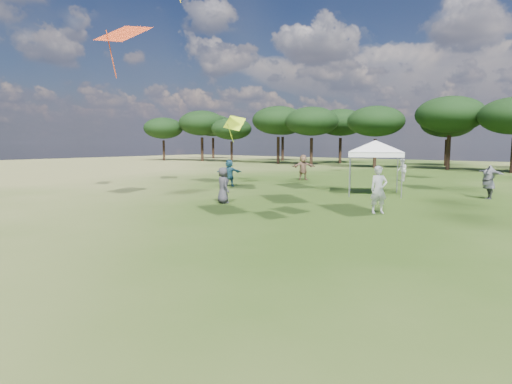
# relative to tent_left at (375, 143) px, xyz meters

# --- Properties ---
(tent_left) EXTENTS (4.97, 4.97, 3.17)m
(tent_left) POSITION_rel_tent_left_xyz_m (0.00, 0.00, 0.00)
(tent_left) COLOR gray
(tent_left) RESTS_ON ground
(festival_crowd) EXTENTS (29.73, 22.10, 1.93)m
(festival_crowd) POSITION_rel_tent_left_xyz_m (5.42, 2.78, -1.86)
(festival_crowd) COLOR navy
(festival_crowd) RESTS_ON ground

